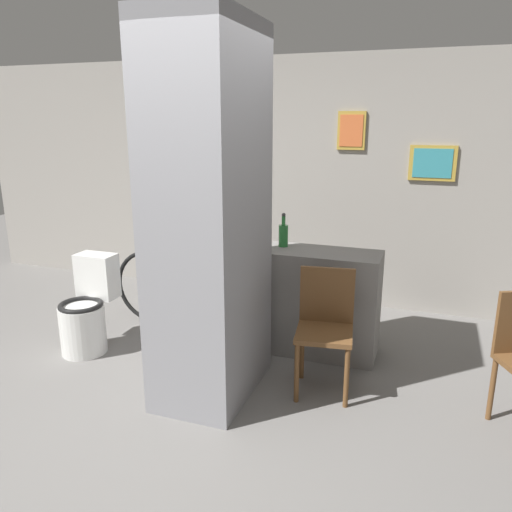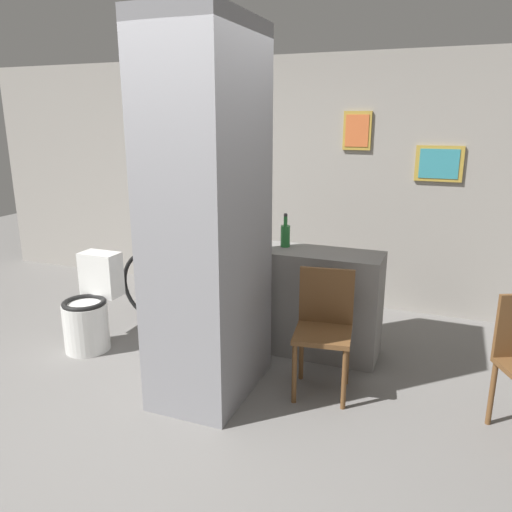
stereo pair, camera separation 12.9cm
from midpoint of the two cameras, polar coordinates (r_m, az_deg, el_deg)
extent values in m
plane|color=slate|center=(3.62, -10.52, -17.83)|extent=(14.00, 14.00, 0.00)
cube|color=gray|center=(5.49, 2.66, 8.45)|extent=(8.00, 0.06, 2.60)
cube|color=#B79338|center=(6.08, -12.36, 12.58)|extent=(0.36, 0.02, 0.48)
cube|color=#B24C8C|center=(6.07, -12.43, 12.58)|extent=(0.30, 0.01, 0.39)
cube|color=#B79338|center=(5.19, 18.85, 10.01)|extent=(0.44, 0.02, 0.34)
cube|color=teal|center=(5.17, 18.84, 10.00)|extent=(0.36, 0.01, 0.28)
cube|color=#B79338|center=(5.25, 10.14, 13.93)|extent=(0.28, 0.02, 0.38)
cube|color=#D86633|center=(5.23, 10.12, 13.92)|extent=(0.23, 0.01, 0.31)
cube|color=gray|center=(3.47, -6.43, 4.20)|extent=(0.61, 0.94, 2.60)
cylinder|color=#593319|center=(3.42, -12.77, 8.00)|extent=(0.03, 0.40, 0.40)
cylinder|color=red|center=(3.43, -12.99, 8.01)|extent=(0.01, 0.07, 0.07)
cube|color=gray|center=(4.35, 3.74, -5.00)|extent=(1.41, 0.44, 0.90)
cylinder|color=silver|center=(4.62, -19.93, -7.88)|extent=(0.39, 0.39, 0.42)
torus|color=black|center=(4.54, -20.19, -5.29)|extent=(0.37, 0.37, 0.04)
cube|color=silver|center=(4.67, -18.45, -2.15)|extent=(0.35, 0.20, 0.40)
cylinder|color=brown|center=(3.64, 3.63, -13.21)|extent=(0.04, 0.04, 0.45)
cylinder|color=brown|center=(3.62, 9.27, -13.59)|extent=(0.04, 0.04, 0.45)
cylinder|color=brown|center=(3.95, 4.33, -10.81)|extent=(0.04, 0.04, 0.45)
cylinder|color=brown|center=(3.93, 9.49, -11.14)|extent=(0.04, 0.04, 0.45)
cube|color=brown|center=(3.67, 6.80, -8.77)|extent=(0.46, 0.46, 0.04)
cube|color=brown|center=(3.76, 7.15, -4.42)|extent=(0.40, 0.09, 0.42)
cylinder|color=brown|center=(3.76, 24.45, -13.69)|extent=(0.04, 0.04, 0.45)
torus|color=black|center=(5.04, -12.74, -3.46)|extent=(0.74, 0.04, 0.74)
torus|color=black|center=(4.62, -2.80, -4.82)|extent=(0.74, 0.04, 0.74)
cylinder|color=#194C8C|center=(4.75, -8.07, -1.95)|extent=(0.86, 0.04, 0.04)
cylinder|color=#194C8C|center=(4.86, -10.53, -1.65)|extent=(0.03, 0.03, 0.38)
cylinder|color=#194C8C|center=(4.58, -3.38, -2.49)|extent=(0.03, 0.03, 0.35)
cube|color=black|center=(4.80, -10.65, 0.76)|extent=(0.16, 0.06, 0.04)
cylinder|color=#262626|center=(4.53, -3.41, -0.39)|extent=(0.03, 0.42, 0.03)
cylinder|color=#267233|center=(4.28, 2.28, 2.31)|extent=(0.08, 0.08, 0.19)
cylinder|color=#267233|center=(4.25, 2.30, 4.05)|extent=(0.03, 0.03, 0.08)
sphere|color=#333333|center=(4.25, 2.30, 4.71)|extent=(0.03, 0.03, 0.03)
camera|label=1|loc=(0.06, -90.97, -0.27)|focal=35.00mm
camera|label=2|loc=(0.06, 89.03, 0.27)|focal=35.00mm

